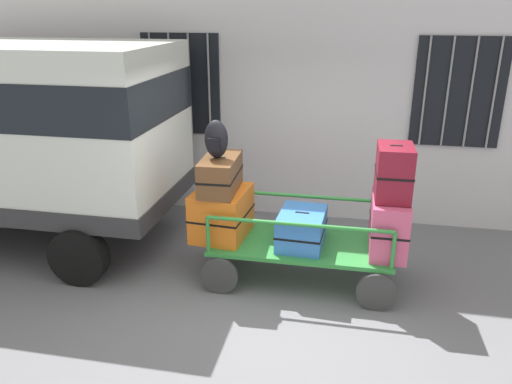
% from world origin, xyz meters
% --- Properties ---
extents(ground_plane, '(40.00, 40.00, 0.00)m').
position_xyz_m(ground_plane, '(0.00, 0.00, 0.00)').
color(ground_plane, slate).
extents(building_wall, '(12.00, 0.38, 5.00)m').
position_xyz_m(building_wall, '(0.00, 2.69, 2.50)').
color(building_wall, silver).
rests_on(building_wall, ground).
extents(van, '(4.42, 2.13, 2.70)m').
position_xyz_m(van, '(-3.65, 0.93, 1.66)').
color(van, silver).
rests_on(van, ground).
extents(luggage_cart, '(2.20, 1.05, 0.49)m').
position_xyz_m(luggage_cart, '(0.31, 0.54, 0.39)').
color(luggage_cart, '#2D8438').
rests_on(luggage_cart, ground).
extents(cart_railing, '(2.08, 0.91, 0.45)m').
position_xyz_m(cart_railing, '(0.31, 0.54, 0.85)').
color(cart_railing, '#2D8438').
rests_on(cart_railing, luggage_cart).
extents(suitcase_left_bottom, '(0.67, 0.81, 0.59)m').
position_xyz_m(suitcase_left_bottom, '(-0.67, 0.57, 0.78)').
color(suitcase_left_bottom, orange).
rests_on(suitcase_left_bottom, luggage_cart).
extents(suitcase_left_middle, '(0.43, 0.79, 0.41)m').
position_xyz_m(suitcase_left_middle, '(-0.67, 0.55, 1.28)').
color(suitcase_left_middle, brown).
rests_on(suitcase_left_middle, suitcase_left_bottom).
extents(suitcase_midleft_bottom, '(0.56, 0.74, 0.40)m').
position_xyz_m(suitcase_midleft_bottom, '(0.31, 0.52, 0.69)').
color(suitcase_midleft_bottom, '#3372C6').
rests_on(suitcase_midleft_bottom, luggage_cart).
extents(suitcase_center_bottom, '(0.41, 0.79, 0.65)m').
position_xyz_m(suitcase_center_bottom, '(1.28, 0.54, 0.81)').
color(suitcase_center_bottom, '#CC4C72').
rests_on(suitcase_center_bottom, luggage_cart).
extents(suitcase_center_middle, '(0.40, 0.54, 0.60)m').
position_xyz_m(suitcase_center_middle, '(1.28, 0.54, 1.43)').
color(suitcase_center_middle, maroon).
rests_on(suitcase_center_middle, suitcase_center_bottom).
extents(backpack, '(0.27, 0.22, 0.44)m').
position_xyz_m(backpack, '(-0.69, 0.50, 1.71)').
color(backpack, black).
rests_on(backpack, suitcase_left_middle).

